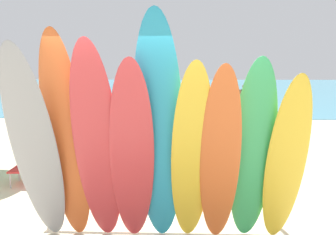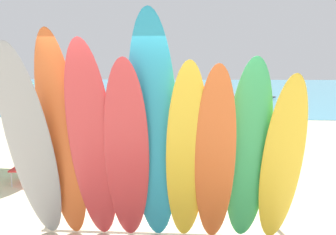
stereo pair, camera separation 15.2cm
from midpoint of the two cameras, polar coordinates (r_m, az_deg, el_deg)
The scene contains 20 objects.
ground at distance 18.50m, azimuth 2.50°, elevation 1.98°, with size 60.00×60.00×0.00m, color beige.
ocean_water at distance 33.79m, azimuth 2.94°, elevation 5.09°, with size 60.00×40.00×0.02m, color teal.
surfboard_rack at distance 4.67m, azimuth -0.44°, elevation -11.81°, with size 3.29×0.07×0.69m.
surfboard_grey_0 at distance 4.21m, azimuth -21.38°, elevation -5.05°, with size 0.57×0.07×2.56m, color #999EA3.
surfboard_orange_1 at distance 4.15m, azimuth -16.62°, elevation -3.95°, with size 0.51×0.08×2.66m, color orange.
surfboard_red_2 at distance 3.98m, azimuth -11.69°, elevation -5.10°, with size 0.54×0.08×2.58m, color #D13D42.
surfboard_red_3 at distance 3.93m, azimuth -5.90°, elevation -6.63°, with size 0.52×0.08×2.38m, color #D13D42.
surfboard_teal_4 at distance 3.87m, azimuth -1.37°, elevation -3.05°, with size 0.58×0.06×2.86m, color #289EC6.
surfboard_yellow_5 at distance 3.91m, azimuth 4.29°, elevation -6.94°, with size 0.48×0.06×2.36m, color yellow.
surfboard_orange_6 at distance 3.92m, azimuth 9.12°, elevation -7.22°, with size 0.47×0.08×2.31m, color orange.
surfboard_green_7 at distance 4.08m, azimuth 14.54°, elevation -6.23°, with size 0.53×0.08×2.36m, color #38B266.
surfboard_yellow_8 at distance 4.17m, azimuth 19.86°, elevation -7.43°, with size 0.48×0.08×2.19m, color yellow.
beachgoer_photographing at distance 12.32m, azimuth -6.97°, elevation 3.20°, with size 0.45×0.54×1.75m.
beachgoer_near_rack at distance 10.99m, azimuth -6.46°, elevation 2.11°, with size 0.60×0.26×1.60m.
beachgoer_midbeach at distance 13.03m, azimuth 13.99°, elevation 2.74°, with size 0.50×0.37×1.52m.
beachgoer_strolling at distance 9.43m, azimuth -13.33°, elevation 1.02°, with size 0.60×0.34×1.66m.
beachgoer_by_water at distance 10.42m, azimuth 3.68°, elevation 2.17°, with size 0.45×0.65×1.73m.
beach_chair_blue at distance 8.03m, azimuth -19.13°, elevation -4.40°, with size 0.56×0.73×0.82m.
beach_chair_striped at distance 6.97m, azimuth -21.89°, elevation -6.52°, with size 0.54×0.71×0.82m.
distant_boat at distance 23.26m, azimuth 13.15°, elevation 3.52°, with size 4.16×1.32×0.33m.
Camera 2 is at (0.37, -4.36, 2.19)m, focal length 35.71 mm.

